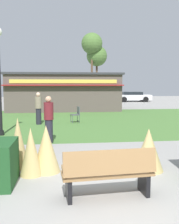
{
  "coord_description": "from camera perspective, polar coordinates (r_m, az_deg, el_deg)",
  "views": [
    {
      "loc": [
        -0.97,
        -4.48,
        2.11
      ],
      "look_at": [
        -0.04,
        3.56,
        1.23
      ],
      "focal_mm": 41.3,
      "sensor_mm": 36.0,
      "label": 1
    }
  ],
  "objects": [
    {
      "name": "ground_plane",
      "position": [
        5.05,
        5.4,
        -18.53
      ],
      "size": [
        80.0,
        80.0,
        0.0
      ],
      "primitive_type": "plane",
      "color": "#999691"
    },
    {
      "name": "lawn_patch",
      "position": [
        15.21,
        -2.87,
        -1.8
      ],
      "size": [
        36.0,
        12.0,
        0.01
      ],
      "primitive_type": "cube",
      "color": "#4C7A38",
      "rests_on": "ground_plane"
    },
    {
      "name": "park_bench",
      "position": [
        4.88,
        4.19,
        -13.3
      ],
      "size": [
        1.74,
        0.65,
        0.95
      ],
      "color": "#9E7547",
      "rests_on": "ground_plane"
    },
    {
      "name": "ornamental_grass_behind_left",
      "position": [
        6.74,
        -15.52,
        -6.61
      ],
      "size": [
        0.51,
        0.51,
        1.29
      ],
      "primitive_type": "cone",
      "color": "tan",
      "rests_on": "ground_plane"
    },
    {
      "name": "ornamental_grass_behind_right",
      "position": [
        6.51,
        12.91,
        -8.1
      ],
      "size": [
        0.73,
        0.73,
        1.04
      ],
      "primitive_type": "cone",
      "color": "tan",
      "rests_on": "ground_plane"
    },
    {
      "name": "ornamental_grass_behind_center",
      "position": [
        6.16,
        -12.85,
        -8.53
      ],
      "size": [
        0.53,
        0.53,
        1.12
      ],
      "primitive_type": "cone",
      "color": "tan",
      "rests_on": "ground_plane"
    },
    {
      "name": "ornamental_grass_behind_far",
      "position": [
        6.32,
        -9.55,
        -8.0
      ],
      "size": [
        0.66,
        0.66,
        1.14
      ],
      "primitive_type": "cone",
      "color": "tan",
      "rests_on": "ground_plane"
    },
    {
      "name": "food_kiosk",
      "position": [
        21.52,
        -5.7,
        4.52
      ],
      "size": [
        9.1,
        5.04,
        2.99
      ],
      "color": "#594C47",
      "rests_on": "ground_plane"
    },
    {
      "name": "cafe_chair_west",
      "position": [
        14.11,
        -2.89,
        -0.27
      ],
      "size": [
        0.52,
        0.52,
        0.89
      ],
      "color": "#4C5156",
      "rests_on": "ground_plane"
    },
    {
      "name": "person_strolling",
      "position": [
        13.76,
        -11.23,
        0.84
      ],
      "size": [
        0.34,
        0.34,
        1.69
      ],
      "rotation": [
        0.0,
        0.0,
        0.85
      ],
      "color": "#23232D",
      "rests_on": "ground_plane"
    },
    {
      "name": "person_standing",
      "position": [
        9.32,
        -9.01,
        -1.6
      ],
      "size": [
        0.34,
        0.34,
        1.69
      ],
      "rotation": [
        0.0,
        0.0,
        1.01
      ],
      "color": "#23232D",
      "rests_on": "ground_plane"
    },
    {
      "name": "parked_car_west_slot",
      "position": [
        30.65,
        -9.72,
        3.33
      ],
      "size": [
        4.35,
        2.35,
        1.2
      ],
      "color": "#B7BABF",
      "rests_on": "ground_plane"
    },
    {
      "name": "parked_car_center_slot",
      "position": [
        30.79,
        -0.34,
        3.43
      ],
      "size": [
        4.27,
        2.2,
        1.2
      ],
      "color": "navy",
      "rests_on": "ground_plane"
    },
    {
      "name": "parked_car_east_slot",
      "position": [
        31.87,
        9.59,
        3.44
      ],
      "size": [
        4.29,
        2.22,
        1.2
      ],
      "color": "silver",
      "rests_on": "ground_plane"
    },
    {
      "name": "tree_left_bg",
      "position": [
        35.36,
        0.54,
        14.77
      ],
      "size": [
        2.8,
        2.8,
        8.9
      ],
      "color": "brown",
      "rests_on": "ground_plane"
    },
    {
      "name": "tree_right_bg",
      "position": [
        36.09,
        1.63,
        12.2
      ],
      "size": [
        2.8,
        2.8,
        7.37
      ],
      "color": "brown",
      "rests_on": "ground_plane"
    }
  ]
}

